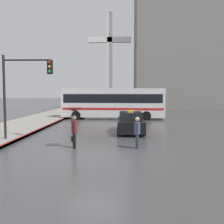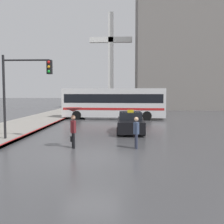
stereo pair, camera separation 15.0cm
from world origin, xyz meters
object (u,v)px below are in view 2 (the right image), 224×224
object	(u,v)px
city_bus	(114,102)
pedestrian_man	(136,130)
pedestrian_with_umbrella	(73,117)
taxi	(130,123)
traffic_light	(24,82)
monument_cross	(111,55)

from	to	relation	value
city_bus	pedestrian_man	size ratio (longest dim) A/B	6.94
pedestrian_with_umbrella	pedestrian_man	xyz separation A→B (m)	(3.21, 0.02, -0.67)
taxi	pedestrian_with_umbrella	size ratio (longest dim) A/B	2.17
city_bus	traffic_light	xyz separation A→B (m)	(-4.72, -13.77, 1.62)
pedestrian_with_umbrella	pedestrian_man	world-z (taller)	pedestrian_with_umbrella
taxi	monument_cross	world-z (taller)	monument_cross
city_bus	traffic_light	bearing A→B (deg)	165.18
taxi	pedestrian_with_umbrella	distance (m)	6.47
taxi	traffic_light	distance (m)	7.86
pedestrian_with_umbrella	city_bus	bearing A→B (deg)	-28.37
city_bus	pedestrian_man	bearing A→B (deg)	-169.80
city_bus	pedestrian_with_umbrella	bearing A→B (deg)	178.38
taxi	monument_cross	xyz separation A→B (m)	(-2.67, 28.11, 8.96)
traffic_light	pedestrian_man	bearing A→B (deg)	-15.14
taxi	traffic_light	world-z (taller)	traffic_light
taxi	traffic_light	xyz separation A→B (m)	(-6.25, -3.87, 2.79)
pedestrian_man	traffic_light	xyz separation A→B (m)	(-6.38, 1.73, 2.52)
taxi	city_bus	distance (m)	10.09
pedestrian_man	traffic_light	size ratio (longest dim) A/B	0.32
traffic_light	pedestrian_with_umbrella	bearing A→B (deg)	-28.89
pedestrian_man	traffic_light	distance (m)	7.07
pedestrian_with_umbrella	monument_cross	bearing A→B (deg)	-23.35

